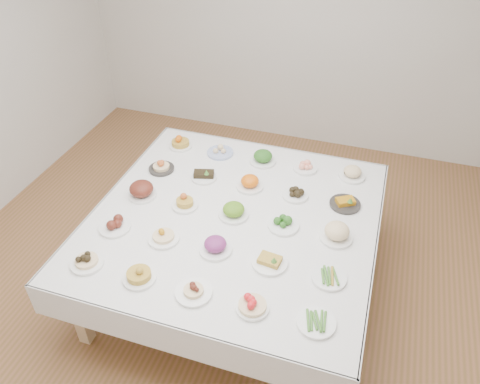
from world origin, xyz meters
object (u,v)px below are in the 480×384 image
(dish_0, at_px, (86,258))
(dish_12, at_px, (234,209))
(dish_24, at_px, (352,172))
(display_table, at_px, (234,223))

(dish_0, bearing_deg, dish_12, 45.13)
(dish_24, bearing_deg, display_table, -134.78)
(dish_0, height_order, dish_24, dish_0)
(display_table, height_order, dish_12, dish_12)
(dish_0, distance_m, dish_24, 2.25)
(dish_0, height_order, dish_12, dish_12)
(dish_0, bearing_deg, dish_24, 44.92)
(dish_0, bearing_deg, display_table, 44.61)
(dish_12, relative_size, dish_24, 1.04)
(display_table, height_order, dish_0, dish_0)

